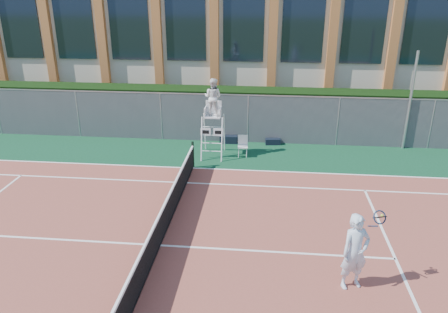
# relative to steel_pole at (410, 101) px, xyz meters

# --- Properties ---
(ground) EXTENTS (120.00, 120.00, 0.00)m
(ground) POSITION_rel_steel_pole_xyz_m (-8.92, -8.70, -2.14)
(ground) COLOR #233814
(apron) EXTENTS (36.00, 20.00, 0.01)m
(apron) POSITION_rel_steel_pole_xyz_m (-8.92, -7.70, -2.13)
(apron) COLOR #0D3C21
(apron) RESTS_ON ground
(tennis_court) EXTENTS (23.77, 10.97, 0.02)m
(tennis_court) POSITION_rel_steel_pole_xyz_m (-8.92, -8.70, -2.12)
(tennis_court) COLOR brown
(tennis_court) RESTS_ON apron
(tennis_net) EXTENTS (0.10, 11.30, 1.10)m
(tennis_net) POSITION_rel_steel_pole_xyz_m (-8.92, -8.70, -1.60)
(tennis_net) COLOR black
(tennis_net) RESTS_ON ground
(fence) EXTENTS (40.00, 0.06, 2.20)m
(fence) POSITION_rel_steel_pole_xyz_m (-8.92, 0.10, -1.04)
(fence) COLOR #595E60
(fence) RESTS_ON ground
(hedge) EXTENTS (40.00, 1.40, 2.20)m
(hedge) POSITION_rel_steel_pole_xyz_m (-8.92, 1.30, -1.04)
(hedge) COLOR black
(hedge) RESTS_ON ground
(building) EXTENTS (45.00, 10.60, 8.22)m
(building) POSITION_rel_steel_pole_xyz_m (-8.92, 9.25, 2.01)
(building) COLOR beige
(building) RESTS_ON ground
(steel_pole) EXTENTS (0.12, 0.12, 4.28)m
(steel_pole) POSITION_rel_steel_pole_xyz_m (0.00, 0.00, 0.00)
(steel_pole) COLOR #9EA0A5
(steel_pole) RESTS_ON ground
(umpire_chair) EXTENTS (0.93, 1.43, 3.34)m
(umpire_chair) POSITION_rel_steel_pole_xyz_m (-8.28, -1.66, 0.30)
(umpire_chair) COLOR white
(umpire_chair) RESTS_ON ground
(plastic_chair) EXTENTS (0.44, 0.44, 0.89)m
(plastic_chair) POSITION_rel_steel_pole_xyz_m (-7.04, -1.60, -1.61)
(plastic_chair) COLOR silver
(plastic_chair) RESTS_ON apron
(sports_bag_near) EXTENTS (0.81, 0.35, 0.34)m
(sports_bag_near) POSITION_rel_steel_pole_xyz_m (-7.78, -0.12, -1.96)
(sports_bag_near) COLOR black
(sports_bag_near) RESTS_ON apron
(sports_bag_far) EXTENTS (0.70, 0.37, 0.27)m
(sports_bag_far) POSITION_rel_steel_pole_xyz_m (-5.76, -0.10, -1.99)
(sports_bag_far) COLOR black
(sports_bag_far) RESTS_ON apron
(tennis_player) EXTENTS (1.12, 0.82, 1.94)m
(tennis_player) POSITION_rel_steel_pole_xyz_m (-3.89, -9.94, -1.13)
(tennis_player) COLOR silver
(tennis_player) RESTS_ON tennis_court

